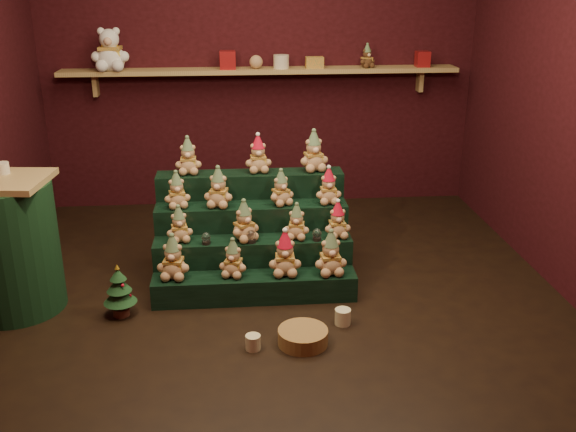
{
  "coord_description": "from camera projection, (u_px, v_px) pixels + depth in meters",
  "views": [
    {
      "loc": [
        -0.26,
        -4.04,
        2.11
      ],
      "look_at": [
        0.11,
        0.25,
        0.49
      ],
      "focal_mm": 40.0,
      "sensor_mm": 36.0,
      "label": 1
    }
  ],
  "objects": [
    {
      "name": "ground",
      "position": [
        276.0,
        294.0,
        4.53
      ],
      "size": [
        4.0,
        4.0,
        0.0
      ],
      "primitive_type": "plane",
      "color": "black",
      "rests_on": "ground"
    },
    {
      "name": "back_wall",
      "position": [
        260.0,
        57.0,
        5.95
      ],
      "size": [
        4.0,
        0.1,
        2.8
      ],
      "primitive_type": "cube",
      "color": "black",
      "rests_on": "ground"
    },
    {
      "name": "front_wall",
      "position": [
        316.0,
        204.0,
        2.12
      ],
      "size": [
        4.0,
        0.1,
        2.8
      ],
      "primitive_type": "cube",
      "color": "black",
      "rests_on": "ground"
    },
    {
      "name": "back_shelf",
      "position": [
        261.0,
        71.0,
        5.82
      ],
      "size": [
        3.6,
        0.26,
        0.24
      ],
      "color": "tan",
      "rests_on": "ground"
    },
    {
      "name": "riser_tier_front",
      "position": [
        255.0,
        287.0,
        4.42
      ],
      "size": [
        1.4,
        0.22,
        0.18
      ],
      "primitive_type": "cube",
      "color": "black",
      "rests_on": "ground"
    },
    {
      "name": "riser_tier_midfront",
      "position": [
        253.0,
        262.0,
        4.6
      ],
      "size": [
        1.4,
        0.22,
        0.36
      ],
      "primitive_type": "cube",
      "color": "black",
      "rests_on": "ground"
    },
    {
      "name": "riser_tier_midback",
      "position": [
        252.0,
        239.0,
        4.77
      ],
      "size": [
        1.4,
        0.22,
        0.54
      ],
      "primitive_type": "cube",
      "color": "black",
      "rests_on": "ground"
    },
    {
      "name": "riser_tier_back",
      "position": [
        251.0,
        217.0,
        4.95
      ],
      "size": [
        1.4,
        0.22,
        0.72
      ],
      "primitive_type": "cube",
      "color": "black",
      "rests_on": "ground"
    },
    {
      "name": "teddy_0",
      "position": [
        173.0,
        257.0,
        4.31
      ],
      "size": [
        0.25,
        0.23,
        0.31
      ],
      "primitive_type": null,
      "rotation": [
        0.0,
        0.0,
        -0.14
      ],
      "color": "tan",
      "rests_on": "riser_tier_front"
    },
    {
      "name": "teddy_1",
      "position": [
        233.0,
        258.0,
        4.35
      ],
      "size": [
        0.23,
        0.22,
        0.27
      ],
      "primitive_type": null,
      "rotation": [
        0.0,
        0.0,
        -0.29
      ],
      "color": "tan",
      "rests_on": "riser_tier_front"
    },
    {
      "name": "teddy_2",
      "position": [
        285.0,
        253.0,
        4.36
      ],
      "size": [
        0.23,
        0.21,
        0.31
      ],
      "primitive_type": null,
      "rotation": [
        0.0,
        0.0,
        -0.04
      ],
      "color": "tan",
      "rests_on": "riser_tier_front"
    },
    {
      "name": "teddy_3",
      "position": [
        331.0,
        253.0,
        4.37
      ],
      "size": [
        0.24,
        0.22,
        0.31
      ],
      "primitive_type": null,
      "rotation": [
        0.0,
        0.0,
        0.08
      ],
      "color": "tan",
      "rests_on": "riser_tier_front"
    },
    {
      "name": "teddy_4",
      "position": [
        179.0,
        224.0,
        4.46
      ],
      "size": [
        0.21,
        0.2,
        0.26
      ],
      "primitive_type": null,
      "rotation": [
        0.0,
        0.0,
        0.18
      ],
      "color": "tan",
      "rests_on": "riser_tier_midfront"
    },
    {
      "name": "teddy_5",
      "position": [
        244.0,
        221.0,
        4.48
      ],
      "size": [
        0.27,
        0.27,
        0.29
      ],
      "primitive_type": null,
      "rotation": [
        0.0,
        0.0,
        0.55
      ],
      "color": "tan",
      "rests_on": "riser_tier_midfront"
    },
    {
      "name": "teddy_6",
      "position": [
        297.0,
        221.0,
        4.51
      ],
      "size": [
        0.21,
        0.19,
        0.25
      ],
      "primitive_type": null,
      "rotation": [
        0.0,
        0.0,
        -0.18
      ],
      "color": "tan",
      "rests_on": "riser_tier_midfront"
    },
    {
      "name": "teddy_7",
      "position": [
        337.0,
        220.0,
        4.53
      ],
      "size": [
        0.2,
        0.18,
        0.26
      ],
      "primitive_type": null,
      "rotation": [
        0.0,
        0.0,
        0.08
      ],
      "color": "tan",
      "rests_on": "riser_tier_midfront"
    },
    {
      "name": "teddy_8",
      "position": [
        177.0,
        190.0,
        4.59
      ],
      "size": [
        0.22,
        0.2,
        0.26
      ],
      "primitive_type": null,
      "rotation": [
        0.0,
        0.0,
        0.2
      ],
      "color": "tan",
      "rests_on": "riser_tier_midback"
    },
    {
      "name": "teddy_9",
      "position": [
        219.0,
        187.0,
        4.6
      ],
      "size": [
        0.24,
        0.23,
        0.29
      ],
      "primitive_type": null,
      "rotation": [
        0.0,
        0.0,
        -0.22
      ],
      "color": "tan",
      "rests_on": "riser_tier_midback"
    },
    {
      "name": "teddy_10",
      "position": [
        281.0,
        188.0,
        4.64
      ],
      "size": [
        0.24,
        0.23,
        0.26
      ],
      "primitive_type": null,
      "rotation": [
        0.0,
        0.0,
        0.43
      ],
      "color": "tan",
      "rests_on": "riser_tier_midback"
    },
    {
      "name": "teddy_11",
      "position": [
        329.0,
        186.0,
        4.67
      ],
      "size": [
        0.2,
        0.18,
        0.26
      ],
      "primitive_type": null,
      "rotation": [
        0.0,
        0.0,
        0.04
      ],
      "color": "tan",
      "rests_on": "riser_tier_midback"
    },
    {
      "name": "teddy_12",
      "position": [
        188.0,
        156.0,
        4.75
      ],
      "size": [
        0.2,
        0.18,
        0.27
      ],
      "primitive_type": null,
      "rotation": [
        0.0,
        0.0,
        0.01
      ],
      "color": "tan",
      "rests_on": "riser_tier_back"
    },
    {
      "name": "teddy_13",
      "position": [
        258.0,
        154.0,
        4.79
      ],
      "size": [
        0.21,
        0.19,
        0.28
      ],
      "primitive_type": null,
      "rotation": [
        0.0,
        0.0,
        0.07
      ],
      "color": "tan",
      "rests_on": "riser_tier_back"
    },
    {
      "name": "teddy_14",
      "position": [
        314.0,
        151.0,
        4.82
      ],
      "size": [
        0.25,
        0.24,
        0.3
      ],
      "primitive_type": null,
      "rotation": [
        0.0,
        0.0,
        0.2
      ],
      "color": "tan",
      "rests_on": "riser_tier_back"
    },
    {
      "name": "snow_globe_a",
      "position": [
        206.0,
        238.0,
        4.44
      ],
      "size": [
        0.06,
        0.06,
        0.08
      ],
      "color": "black",
      "rests_on": "riser_tier_midfront"
    },
    {
      "name": "snow_globe_b",
      "position": [
        251.0,
        236.0,
        4.46
      ],
      "size": [
        0.07,
        0.07,
        0.09
      ],
      "color": "black",
      "rests_on": "riser_tier_midfront"
    },
    {
      "name": "snow_globe_c",
      "position": [
        317.0,
        235.0,
        4.5
      ],
      "size": [
        0.06,
        0.06,
        0.09
      ],
      "color": "black",
      "rests_on": "riser_tier_midfront"
    },
    {
      "name": "side_table",
      "position": [
        9.0,
        246.0,
        4.19
      ],
      "size": [
        0.64,
        0.64,
        0.91
      ],
      "rotation": [
        0.0,
        0.0,
        -0.1
      ],
      "color": "tan",
      "rests_on": "ground"
    },
    {
      "name": "table_ornament",
      "position": [
        2.0,
        168.0,
        4.11
      ],
      "size": [
        0.09,
        0.09,
        0.07
      ],
      "primitive_type": "cylinder",
      "color": "beige",
      "rests_on": "side_table"
    },
    {
      "name": "mini_christmas_tree",
      "position": [
        119.0,
        291.0,
        4.18
      ],
      "size": [
        0.22,
        0.22,
        0.37
      ],
      "rotation": [
        0.0,
        0.0,
        -0.19
      ],
      "color": "#4D261B",
      "rests_on": "ground"
    },
    {
      "name": "mug_left",
      "position": [
        253.0,
        342.0,
        3.84
      ],
      "size": [
        0.09,
        0.09,
        0.09
      ],
      "primitive_type": "cylinder",
      "color": "beige",
      "rests_on": "ground"
    },
    {
      "name": "mug_right",
      "position": [
        343.0,
        317.0,
        4.12
      ],
      "size": [
        0.1,
        0.1,
        0.1
      ],
      "primitive_type": "cylinder",
      "color": "beige",
      "rests_on": "ground"
    },
    {
      "name": "wicker_basket",
      "position": [
        303.0,
        337.0,
        3.9
      ],
      "size": [
        0.32,
        0.32,
        0.1
      ],
      "primitive_type": "cylinder",
      "rotation": [
        0.0,
        0.0,
        0.04
      ],
      "color": "olive",
      "rests_on": "ground"
    },
    {
      "name": "white_bear",
      "position": [
        110.0,
        44.0,
        5.59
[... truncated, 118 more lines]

